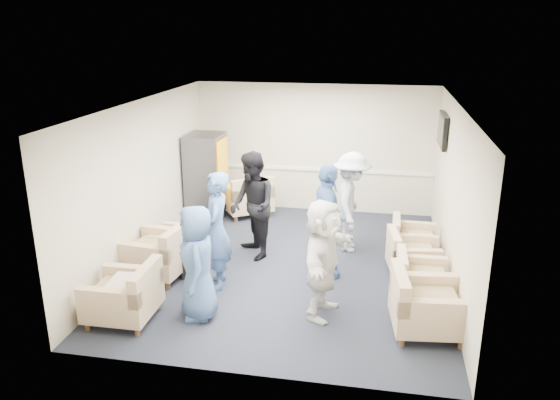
% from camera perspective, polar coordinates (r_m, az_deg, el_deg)
% --- Properties ---
extents(floor, '(6.00, 6.00, 0.00)m').
position_cam_1_polar(floor, '(9.18, 1.11, -6.94)').
color(floor, black).
rests_on(floor, ground).
extents(ceiling, '(6.00, 6.00, 0.00)m').
position_cam_1_polar(ceiling, '(8.40, 1.22, 10.00)').
color(ceiling, silver).
rests_on(ceiling, back_wall).
extents(back_wall, '(5.00, 0.02, 2.70)m').
position_cam_1_polar(back_wall, '(11.57, 3.63, 5.39)').
color(back_wall, beige).
rests_on(back_wall, floor).
extents(front_wall, '(5.00, 0.02, 2.70)m').
position_cam_1_polar(front_wall, '(5.94, -3.65, -7.13)').
color(front_wall, beige).
rests_on(front_wall, floor).
extents(left_wall, '(0.02, 6.00, 2.70)m').
position_cam_1_polar(left_wall, '(9.41, -14.03, 1.93)').
color(left_wall, beige).
rests_on(left_wall, floor).
extents(right_wall, '(0.02, 6.00, 2.70)m').
position_cam_1_polar(right_wall, '(8.66, 17.70, 0.21)').
color(right_wall, beige).
rests_on(right_wall, floor).
extents(chair_rail, '(4.98, 0.04, 0.06)m').
position_cam_1_polar(chair_rail, '(11.66, 3.57, 3.21)').
color(chair_rail, silver).
rests_on(chair_rail, back_wall).
extents(tv, '(0.10, 1.00, 0.58)m').
position_cam_1_polar(tv, '(10.23, 16.61, 6.99)').
color(tv, black).
rests_on(tv, right_wall).
extents(armchair_left_near, '(0.87, 0.87, 0.69)m').
position_cam_1_polar(armchair_left_near, '(7.77, -15.74, -9.73)').
color(armchair_left_near, tan).
rests_on(armchair_left_near, floor).
extents(armchair_left_mid, '(1.03, 1.03, 0.74)m').
position_cam_1_polar(armchair_left_mid, '(8.91, -12.35, -5.58)').
color(armchair_left_mid, tan).
rests_on(armchair_left_mid, floor).
extents(armchair_left_far, '(0.80, 0.80, 0.61)m').
position_cam_1_polar(armchair_left_far, '(9.40, -10.33, -4.59)').
color(armchair_left_far, tan).
rests_on(armchair_left_far, floor).
extents(armchair_right_near, '(1.00, 1.00, 0.72)m').
position_cam_1_polar(armchair_right_near, '(7.45, 14.68, -10.77)').
color(armchair_right_near, tan).
rests_on(armchair_right_near, floor).
extents(armchair_right_midnear, '(0.78, 0.78, 0.60)m').
position_cam_1_polar(armchair_right_midnear, '(8.28, 14.34, -8.15)').
color(armchair_right_midnear, tan).
rests_on(armchair_right_midnear, floor).
extents(armchair_right_midfar, '(0.87, 0.87, 0.61)m').
position_cam_1_polar(armchair_right_midfar, '(9.04, 13.37, -5.75)').
color(armchair_right_midfar, tan).
rests_on(armchair_right_midfar, floor).
extents(armchair_right_far, '(0.76, 0.76, 0.60)m').
position_cam_1_polar(armchair_right_far, '(9.65, 13.49, -4.24)').
color(armchair_right_far, tan).
rests_on(armchair_right_far, floor).
extents(armchair_corner, '(1.28, 1.28, 0.74)m').
position_cam_1_polar(armchair_corner, '(11.48, -3.42, 0.21)').
color(armchair_corner, tan).
rests_on(armchair_corner, floor).
extents(vending_machine, '(0.72, 0.83, 1.76)m').
position_cam_1_polar(vending_machine, '(11.24, -7.68, 2.43)').
color(vending_machine, '#4F4F57').
rests_on(vending_machine, floor).
extents(backpack, '(0.34, 0.27, 0.51)m').
position_cam_1_polar(backpack, '(8.81, -9.22, -6.41)').
color(backpack, black).
rests_on(backpack, floor).
extents(pillow, '(0.42, 0.53, 0.14)m').
position_cam_1_polar(pillow, '(7.69, -15.93, -8.50)').
color(pillow, beige).
rests_on(pillow, armchair_left_near).
extents(person_front_left, '(0.75, 0.91, 1.61)m').
position_cam_1_polar(person_front_left, '(7.46, -8.63, -6.50)').
color(person_front_left, '#3F6097').
rests_on(person_front_left, floor).
extents(person_mid_left, '(0.55, 0.73, 1.81)m').
position_cam_1_polar(person_mid_left, '(8.24, -6.66, -3.22)').
color(person_mid_left, '#3F6097').
rests_on(person_mid_left, floor).
extents(person_back_left, '(1.07, 1.13, 1.84)m').
position_cam_1_polar(person_back_left, '(9.25, -2.89, -0.61)').
color(person_back_left, black).
rests_on(person_back_left, floor).
extents(person_back_right, '(0.67, 1.15, 1.77)m').
position_cam_1_polar(person_back_right, '(9.61, 7.45, -0.23)').
color(person_back_right, silver).
rests_on(person_back_right, floor).
extents(person_mid_right, '(0.71, 1.16, 1.84)m').
position_cam_1_polar(person_mid_right, '(8.56, 4.91, -2.21)').
color(person_mid_right, '#3F6097').
rests_on(person_mid_right, floor).
extents(person_front_right, '(0.79, 1.62, 1.68)m').
position_cam_1_polar(person_front_right, '(7.43, 4.52, -6.14)').
color(person_front_right, silver).
rests_on(person_front_right, floor).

